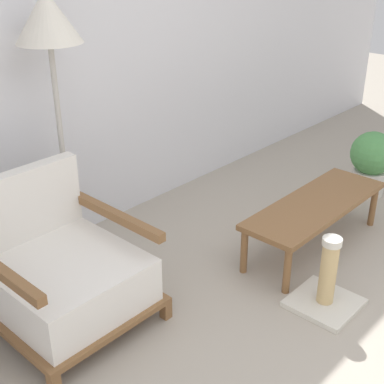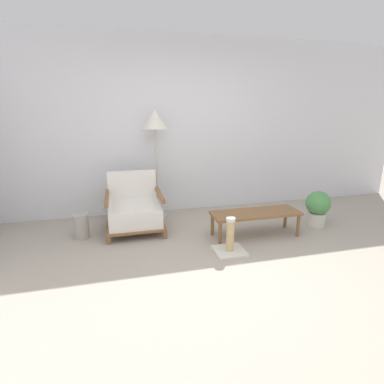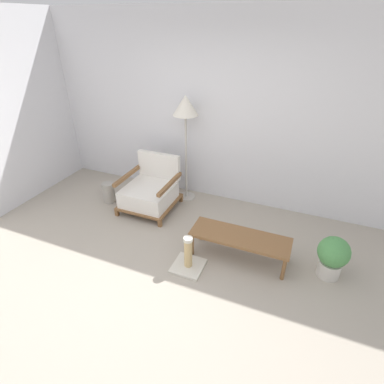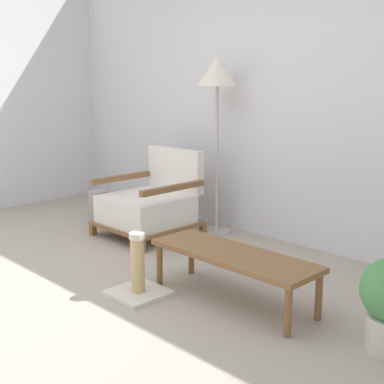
% 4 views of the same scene
% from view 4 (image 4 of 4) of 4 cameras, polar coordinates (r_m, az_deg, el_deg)
% --- Properties ---
extents(ground_plane, '(14.00, 14.00, 0.00)m').
position_cam_4_polar(ground_plane, '(3.51, -14.40, -12.15)').
color(ground_plane, '#A89E8E').
extents(wall_back, '(8.00, 0.06, 2.70)m').
position_cam_4_polar(wall_back, '(4.72, 9.22, 11.09)').
color(wall_back, silver).
rests_on(wall_back, ground_plane).
extents(armchair, '(0.76, 0.77, 0.77)m').
position_cam_4_polar(armchair, '(4.91, -4.47, -1.33)').
color(armchair, brown).
rests_on(armchair, ground_plane).
extents(floor_lamp, '(0.36, 0.36, 1.63)m').
position_cam_4_polar(floor_lamp, '(4.82, 2.73, 11.74)').
color(floor_lamp, '#B7B2A8').
rests_on(floor_lamp, ground_plane).
extents(coffee_table, '(1.16, 0.39, 0.33)m').
position_cam_4_polar(coffee_table, '(3.45, 4.41, -7.04)').
color(coffee_table, brown).
rests_on(coffee_table, ground_plane).
extents(vase, '(0.19, 0.19, 0.32)m').
position_cam_4_polar(vase, '(5.41, -10.03, -1.56)').
color(vase, '#9E998E').
rests_on(vase, ground_plane).
extents(scratching_post, '(0.35, 0.35, 0.43)m').
position_cam_4_polar(scratching_post, '(3.60, -5.79, -9.09)').
color(scratching_post, beige).
rests_on(scratching_post, ground_plane).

